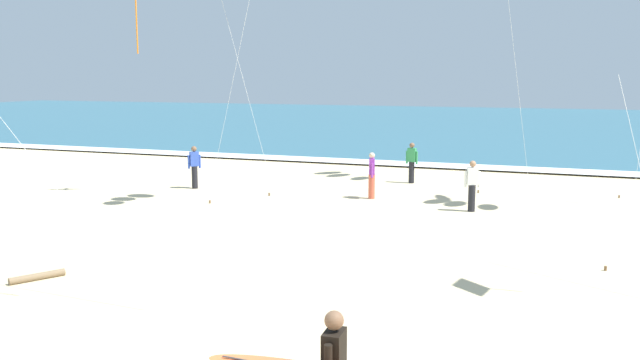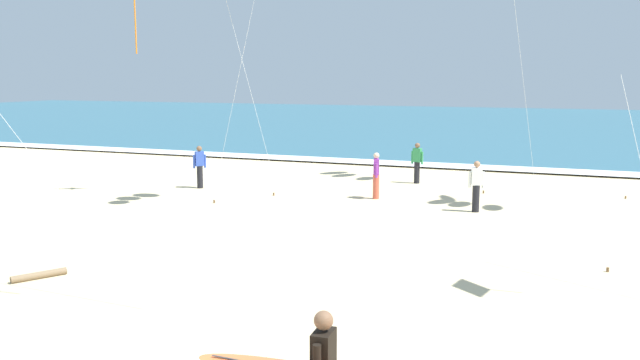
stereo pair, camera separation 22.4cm
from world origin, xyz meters
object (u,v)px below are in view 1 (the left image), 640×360
Objects in this scene: bystander_blue_top at (194,167)px; driftwood_log at (37,277)px; bystander_purple_top at (372,175)px; bystander_white_top at (472,186)px; bystander_green_top at (412,162)px.

bystander_blue_top is 11.54m from driftwood_log.
bystander_blue_top is 1.43× the size of driftwood_log.
bystander_white_top is (3.53, -1.04, 0.00)m from bystander_purple_top.
bystander_white_top is at bearing -58.11° from bystander_green_top.
bystander_purple_top is 1.00× the size of bystander_white_top.
bystander_green_top is 15.87m from driftwood_log.
driftwood_log is (2.98, -11.13, -0.74)m from bystander_blue_top.
bystander_white_top is at bearing -16.36° from bystander_purple_top.
bystander_purple_top is at bearing 163.64° from bystander_white_top.
bystander_green_top is (0.50, 3.83, 0.00)m from bystander_purple_top.
bystander_blue_top is at bearing -177.47° from bystander_purple_top.
bystander_purple_top reaches higher than driftwood_log.
bystander_purple_top is (6.78, 0.30, 0.00)m from bystander_blue_top.
bystander_white_top is 12.74m from driftwood_log.
driftwood_log is at bearing -75.02° from bystander_blue_top.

